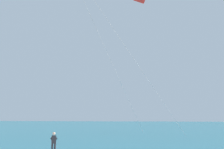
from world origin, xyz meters
TOP-DOWN VIEW (x-y plane):
  - sea at (0.00, 73.02)m, footprint 200.00×120.00m
  - kitesurfer at (-1.74, 15.59)m, footprint 0.64×0.64m

SIDE VIEW (x-z plane):
  - sea at x=0.00m, z-range 0.00..0.20m
  - kitesurfer at x=-1.74m, z-range 0.10..1.79m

